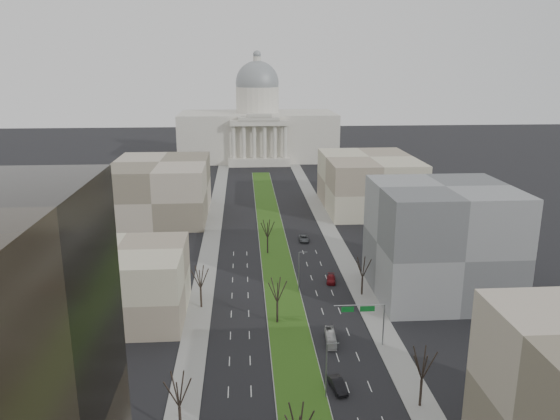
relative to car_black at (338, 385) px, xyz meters
name	(u,v)px	position (x,y,z in m)	size (l,w,h in m)	color
ground	(275,253)	(-5.83, 63.00, -0.84)	(600.00, 600.00, 0.00)	black
median	(275,254)	(-5.83, 61.99, -0.74)	(8.00, 222.03, 0.20)	#999993
sidewalk_left	(202,293)	(-23.33, 38.00, -0.77)	(5.00, 330.00, 0.15)	gray
sidewalk_right	(360,289)	(11.67, 38.00, -0.77)	(5.00, 330.00, 0.15)	gray
capitol	(258,127)	(-5.83, 212.59, 15.46)	(80.00, 46.00, 55.00)	beige
building_beige_left	(118,284)	(-38.83, 28.00, 6.16)	(26.00, 22.00, 14.00)	gray
building_grey_right	(441,241)	(28.17, 35.00, 11.16)	(28.00, 26.00, 24.00)	slate
building_far_left	(161,189)	(-40.83, 103.00, 8.16)	(30.00, 40.00, 18.00)	gray
building_far_right	(368,182)	(29.17, 108.00, 8.16)	(30.00, 40.00, 18.00)	gray
tree_left_mid	(178,389)	(-23.03, -9.00, 6.16)	(5.40, 5.40, 9.72)	black
tree_left_far	(200,277)	(-23.03, 31.00, 6.00)	(5.28, 5.28, 9.50)	black
tree_right_mid	(423,363)	(11.37, -5.00, 6.31)	(5.52, 5.52, 9.94)	black
tree_right_far	(363,267)	(11.37, 35.00, 5.69)	(5.04, 5.04, 9.07)	black
tree_median_b	(277,290)	(-7.83, 23.00, 6.16)	(5.40, 5.40, 9.72)	black
tree_median_c	(267,228)	(-7.83, 63.00, 6.16)	(5.40, 5.40, 9.72)	black
streetlamp_median_b	(327,370)	(-2.07, -2.00, 3.97)	(1.90, 0.20, 9.16)	gray
streetlamp_median_c	(299,271)	(-2.07, 38.00, 3.97)	(1.90, 0.20, 9.16)	gray
mast_arm_signs	(369,315)	(7.66, 13.03, 5.27)	(9.12, 0.24, 8.09)	gray
car_black	(338,385)	(0.00, 0.00, 0.00)	(1.78, 5.11, 1.69)	black
car_red	(331,279)	(5.83, 42.52, -0.13)	(2.01, 4.94, 1.44)	maroon
car_grey_far	(304,238)	(2.91, 72.79, -0.07)	(2.57, 5.58, 1.55)	#505458
box_van	(331,338)	(1.27, 14.65, 0.11)	(1.60, 6.85, 1.91)	silver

